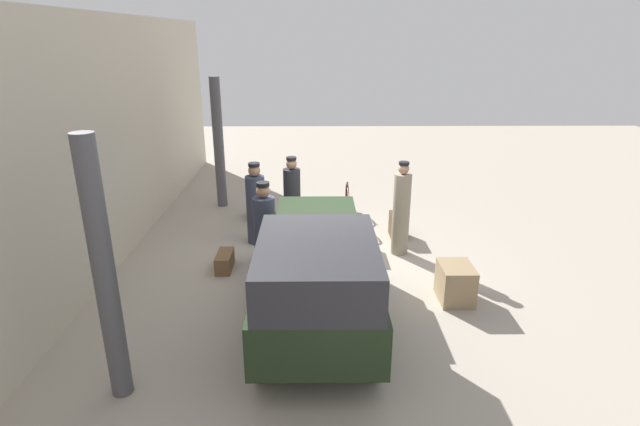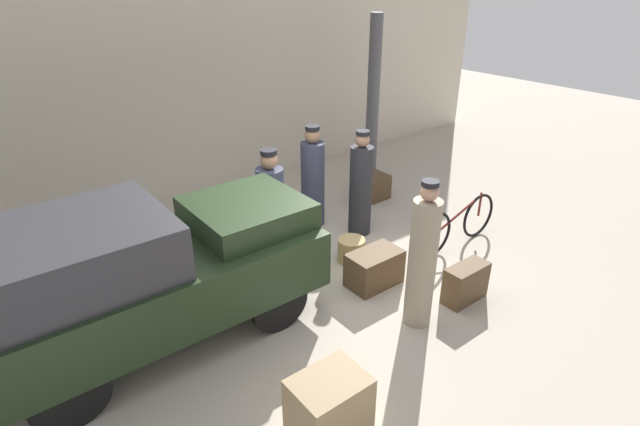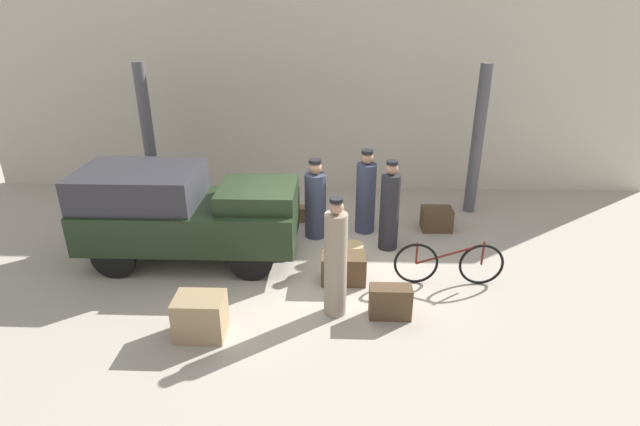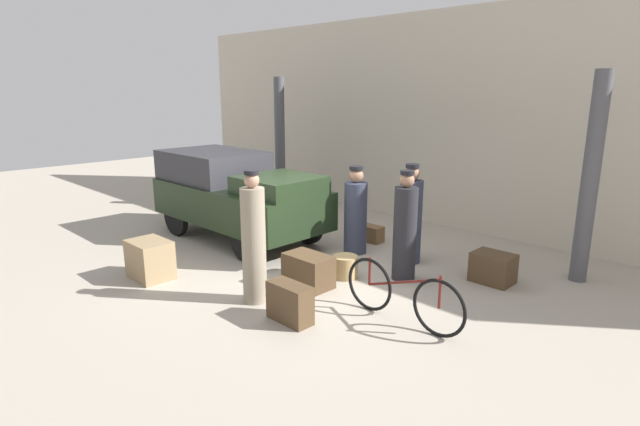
# 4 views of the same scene
# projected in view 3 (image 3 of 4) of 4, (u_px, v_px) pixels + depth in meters

# --- Properties ---
(ground_plane) EXTENTS (30.00, 30.00, 0.00)m
(ground_plane) POSITION_uv_depth(u_px,v_px,m) (308.00, 266.00, 8.86)
(ground_plane) COLOR #A89E8E
(station_building_facade) EXTENTS (16.00, 0.15, 4.50)m
(station_building_facade) POSITION_uv_depth(u_px,v_px,m) (317.00, 97.00, 11.70)
(station_building_facade) COLOR beige
(station_building_facade) RESTS_ON ground
(canopy_pillar_left) EXTENTS (0.25, 0.25, 3.19)m
(canopy_pillar_left) POSITION_uv_depth(u_px,v_px,m) (148.00, 138.00, 10.77)
(canopy_pillar_left) COLOR #4C4C51
(canopy_pillar_left) RESTS_ON ground
(canopy_pillar_right) EXTENTS (0.25, 0.25, 3.19)m
(canopy_pillar_right) POSITION_uv_depth(u_px,v_px,m) (477.00, 141.00, 10.55)
(canopy_pillar_right) COLOR #4C4C51
(canopy_pillar_right) RESTS_ON ground
(truck) EXTENTS (3.74, 1.65, 1.69)m
(truck) POSITION_uv_depth(u_px,v_px,m) (183.00, 210.00, 8.80)
(truck) COLOR black
(truck) RESTS_ON ground
(bicycle) EXTENTS (1.80, 0.04, 0.78)m
(bicycle) POSITION_uv_depth(u_px,v_px,m) (449.00, 263.00, 8.19)
(bicycle) COLOR black
(bicycle) RESTS_ON ground
(wicker_basket) EXTENTS (0.41, 0.41, 0.35)m
(wicker_basket) POSITION_uv_depth(u_px,v_px,m) (352.00, 253.00, 8.93)
(wicker_basket) COLOR tan
(wicker_basket) RESTS_ON ground
(porter_standing_middle) EXTENTS (0.39, 0.39, 1.71)m
(porter_standing_middle) POSITION_uv_depth(u_px,v_px,m) (366.00, 195.00, 9.90)
(porter_standing_middle) COLOR #33384C
(porter_standing_middle) RESTS_ON ground
(porter_carrying_trunk) EXTENTS (0.33, 0.33, 1.87)m
(porter_carrying_trunk) POSITION_uv_depth(u_px,v_px,m) (336.00, 262.00, 7.23)
(porter_carrying_trunk) COLOR gray
(porter_carrying_trunk) RESTS_ON ground
(porter_with_bicycle) EXTENTS (0.41, 0.41, 1.59)m
(porter_with_bicycle) POSITION_uv_depth(u_px,v_px,m) (315.00, 203.00, 9.71)
(porter_with_bicycle) COLOR #33384C
(porter_with_bicycle) RESTS_ON ground
(porter_lifting_near_truck) EXTENTS (0.36, 0.36, 1.73)m
(porter_lifting_near_truck) POSITION_uv_depth(u_px,v_px,m) (390.00, 209.00, 9.21)
(porter_lifting_near_truck) COLOR #232328
(porter_lifting_near_truck) RESTS_ON ground
(suitcase_black_upright) EXTENTS (0.61, 0.45, 0.46)m
(suitcase_black_upright) POSITION_uv_depth(u_px,v_px,m) (437.00, 219.00, 10.19)
(suitcase_black_upright) COLOR #4C3823
(suitcase_black_upright) RESTS_ON ground
(trunk_wicker_pale) EXTENTS (0.64, 0.27, 0.32)m
(trunk_wicker_pale) POSITION_uv_depth(u_px,v_px,m) (303.00, 214.00, 10.61)
(trunk_wicker_pale) COLOR brown
(trunk_wicker_pale) RESTS_ON ground
(suitcase_tan_flat) EXTENTS (0.62, 0.28, 0.51)m
(suitcase_tan_flat) POSITION_uv_depth(u_px,v_px,m) (390.00, 302.00, 7.37)
(suitcase_tan_flat) COLOR #4C3823
(suitcase_tan_flat) RESTS_ON ground
(suitcase_small_leather) EXTENTS (0.74, 0.45, 0.49)m
(suitcase_small_leather) POSITION_uv_depth(u_px,v_px,m) (344.00, 268.00, 8.31)
(suitcase_small_leather) COLOR #4C3823
(suitcase_small_leather) RESTS_ON ground
(trunk_umber_medium) EXTENTS (0.69, 0.52, 0.61)m
(trunk_umber_medium) POSITION_uv_depth(u_px,v_px,m) (200.00, 316.00, 6.95)
(trunk_umber_medium) COLOR #937A56
(trunk_umber_medium) RESTS_ON ground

